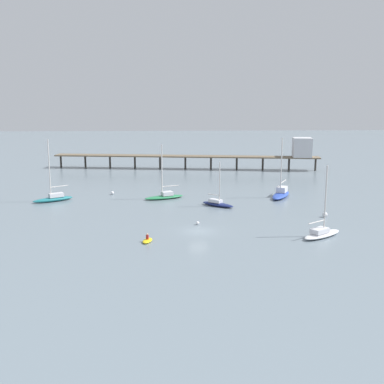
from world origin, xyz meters
name	(u,v)px	position (x,y,z in m)	size (l,w,h in m)	color
ground_plane	(199,231)	(0.00, 0.00, 0.00)	(400.00, 400.00, 0.00)	slate
pier	(246,152)	(15.26, 56.87, 4.56)	(67.63, 12.73, 8.24)	brown
sailboat_navy	(217,203)	(4.12, 15.56, 0.54)	(5.80, 5.30, 7.60)	navy
sailboat_green	(165,196)	(-4.95, 22.10, 0.59)	(7.71, 4.82, 9.93)	#287F4C
sailboat_teal	(53,197)	(-24.71, 20.71, 0.72)	(7.06, 5.35, 11.07)	#1E727A
sailboat_white	(322,233)	(16.21, -3.51, 0.61)	(6.79, 5.75, 9.59)	white
sailboat_blue	(281,193)	(16.65, 22.64, 0.74)	(5.80, 8.55, 10.99)	#2D4CB7
dinghy_yellow	(147,240)	(-6.89, -4.73, 0.22)	(1.63, 2.60, 1.14)	yellow
mooring_buoy_inner	(112,193)	(-14.96, 26.41, 0.32)	(0.64, 0.64, 0.64)	silver
mooring_buoy_far	(325,215)	(20.01, 7.10, 0.40)	(0.80, 0.80, 0.80)	silver
mooring_buoy_near	(198,223)	(0.05, 3.45, 0.25)	(0.51, 0.51, 0.51)	silver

